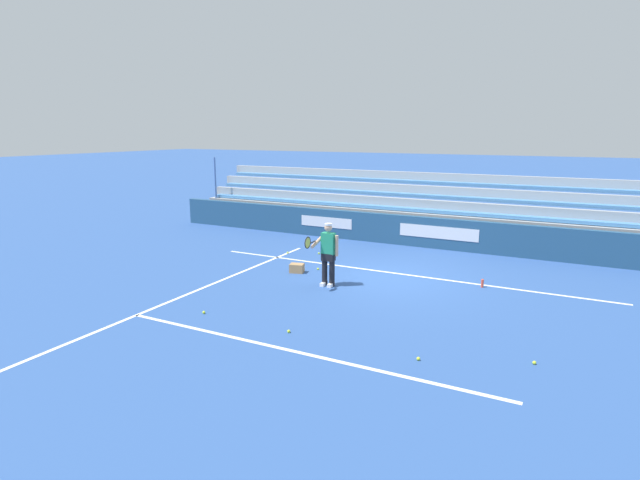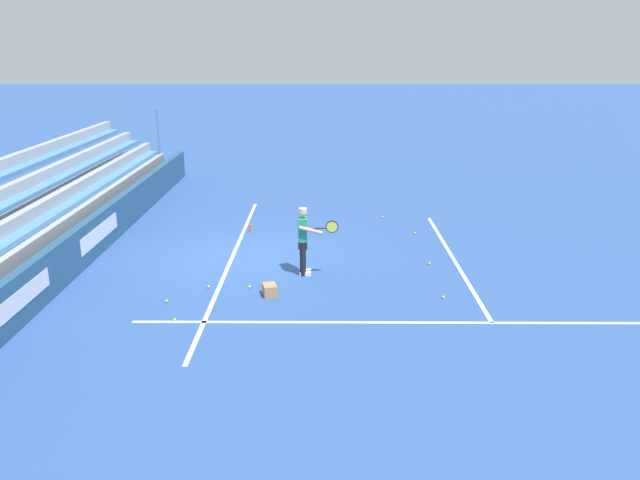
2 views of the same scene
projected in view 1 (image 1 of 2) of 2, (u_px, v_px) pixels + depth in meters
The scene contains 17 objects.
ground_plane at pixel (390, 278), 14.28m from camera, with size 160.00×160.00×0.00m, color #2D5193.
court_baseline_white at pixel (395, 273), 14.71m from camera, with size 12.00×0.10×0.01m, color white.
court_sideline_white at pixel (183, 296), 12.66m from camera, with size 0.10×12.00×0.01m, color white.
court_service_line_white at pixel (292, 351), 9.51m from camera, with size 8.22×0.10×0.01m, color white.
back_wall_sponsor_board at pixel (430, 233), 17.86m from camera, with size 22.18×0.25×1.10m.
bleacher_stand at pixel (443, 220), 19.41m from camera, with size 21.07×2.40×2.95m.
tennis_player at pixel (328, 254), 13.35m from camera, with size 0.58×0.99×1.71m.
ball_box_cardboard at pixel (297, 268), 14.78m from camera, with size 0.40×0.30×0.26m, color #A87F51.
tennis_ball_midcourt at pixel (332, 262), 15.91m from camera, with size 0.07×0.07×0.07m, color #CCE533.
tennis_ball_by_box at pixel (418, 359), 9.11m from camera, with size 0.07×0.07×0.07m, color #CCE533.
tennis_ball_toward_net at pixel (288, 253), 17.08m from camera, with size 0.07×0.07×0.07m, color #CCE533.
tennis_ball_far_right at pixel (204, 312), 11.44m from camera, with size 0.07×0.07×0.07m, color #CCE533.
tennis_ball_on_baseline at pixel (289, 331), 10.36m from camera, with size 0.07×0.07×0.07m, color #CCE533.
tennis_ball_stray_back at pixel (534, 363), 8.95m from camera, with size 0.07×0.07×0.07m, color #CCE533.
tennis_ball_near_player at pixel (319, 253), 16.98m from camera, with size 0.07×0.07×0.07m, color #CCE533.
tennis_ball_far_left at pixel (318, 269), 15.06m from camera, with size 0.07×0.07×0.07m, color #CCE533.
water_bottle at pixel (482, 283), 13.37m from camera, with size 0.07×0.07×0.22m, color #EA4C33.
Camera 1 is at (-4.54, 13.10, 4.10)m, focal length 28.00 mm.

